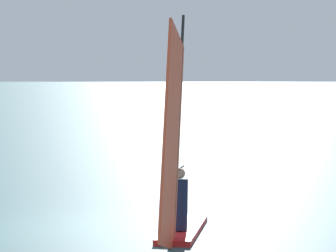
% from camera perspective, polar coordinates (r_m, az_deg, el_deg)
% --- Properties ---
extents(ground_plane, '(4000.00, 4000.00, 0.00)m').
position_cam_1_polar(ground_plane, '(15.85, -6.73, -7.97)').
color(ground_plane, '#386066').
extents(windsurfer, '(1.51, 4.02, 4.64)m').
position_cam_1_polar(windsurfer, '(14.47, 0.72, -4.27)').
color(windsurfer, red).
rests_on(windsurfer, ground_plane).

